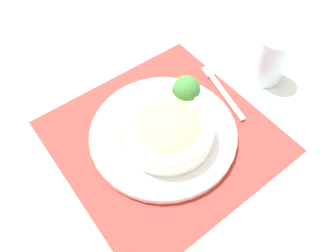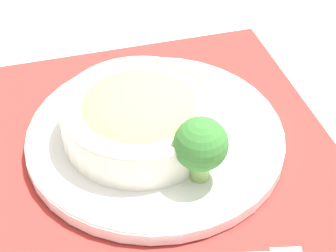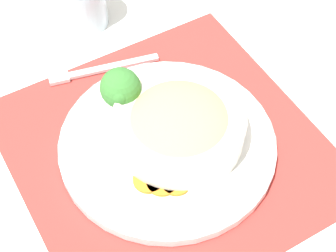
{
  "view_description": "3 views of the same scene",
  "coord_description": "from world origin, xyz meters",
  "px_view_note": "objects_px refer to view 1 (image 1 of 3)",
  "views": [
    {
      "loc": [
        -0.21,
        -0.34,
        0.6
      ],
      "look_at": [
        0.0,
        -0.01,
        0.05
      ],
      "focal_mm": 35.0,
      "sensor_mm": 36.0,
      "label": 1
    },
    {
      "loc": [
        0.51,
        -0.08,
        0.48
      ],
      "look_at": [
        0.01,
        0.01,
        0.04
      ],
      "focal_mm": 60.0,
      "sensor_mm": 36.0,
      "label": 2
    },
    {
      "loc": [
        -0.43,
        0.2,
        0.68
      ],
      "look_at": [
        0.01,
        -0.0,
        0.05
      ],
      "focal_mm": 60.0,
      "sensor_mm": 36.0,
      "label": 3
    }
  ],
  "objects_px": {
    "water_glass": "(271,61)",
    "fork": "(219,87)",
    "bowl": "(167,129)",
    "broccoli_floret": "(186,90)"
  },
  "relations": [
    {
      "from": "broccoli_floret",
      "to": "water_glass",
      "type": "xyz_separation_m",
      "value": [
        0.23,
        -0.02,
        -0.01
      ]
    },
    {
      "from": "water_glass",
      "to": "fork",
      "type": "bearing_deg",
      "value": 165.22
    },
    {
      "from": "bowl",
      "to": "water_glass",
      "type": "xyz_separation_m",
      "value": [
        0.31,
        0.03,
        0.0
      ]
    },
    {
      "from": "bowl",
      "to": "broccoli_floret",
      "type": "xyz_separation_m",
      "value": [
        0.08,
        0.06,
        0.02
      ]
    },
    {
      "from": "fork",
      "to": "broccoli_floret",
      "type": "bearing_deg",
      "value": -166.83
    },
    {
      "from": "broccoli_floret",
      "to": "fork",
      "type": "xyz_separation_m",
      "value": [
        0.11,
        0.01,
        -0.06
      ]
    },
    {
      "from": "water_glass",
      "to": "fork",
      "type": "distance_m",
      "value": 0.14
    },
    {
      "from": "bowl",
      "to": "water_glass",
      "type": "distance_m",
      "value": 0.31
    },
    {
      "from": "bowl",
      "to": "water_glass",
      "type": "bearing_deg",
      "value": 6.02
    },
    {
      "from": "bowl",
      "to": "fork",
      "type": "height_order",
      "value": "bowl"
    }
  ]
}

